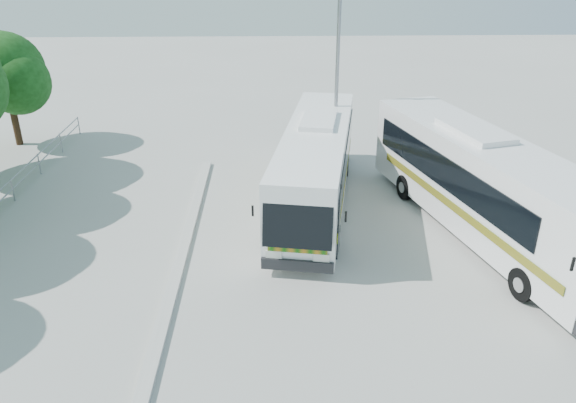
{
  "coord_description": "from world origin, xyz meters",
  "views": [
    {
      "loc": [
        0.89,
        -15.81,
        10.04
      ],
      "look_at": [
        1.42,
        1.72,
        1.81
      ],
      "focal_mm": 35.0,
      "sensor_mm": 36.0,
      "label": 1
    }
  ],
  "objects_px": {
    "coach_main": "(316,164)",
    "lamppost": "(337,75)",
    "coach_adjacent": "(485,185)",
    "tree_far_e": "(6,72)"
  },
  "relations": [
    {
      "from": "coach_main",
      "to": "lamppost",
      "type": "height_order",
      "value": "lamppost"
    },
    {
      "from": "coach_main",
      "to": "coach_adjacent",
      "type": "xyz_separation_m",
      "value": [
        5.93,
        -2.73,
        0.18
      ]
    },
    {
      "from": "lamppost",
      "to": "coach_adjacent",
      "type": "bearing_deg",
      "value": -52.56
    },
    {
      "from": "tree_far_e",
      "to": "coach_adjacent",
      "type": "bearing_deg",
      "value": -26.83
    },
    {
      "from": "tree_far_e",
      "to": "coach_adjacent",
      "type": "distance_m",
      "value": 23.85
    },
    {
      "from": "coach_main",
      "to": "lamppost",
      "type": "relative_size",
      "value": 1.42
    },
    {
      "from": "coach_adjacent",
      "to": "lamppost",
      "type": "height_order",
      "value": "lamppost"
    },
    {
      "from": "tree_far_e",
      "to": "coach_main",
      "type": "xyz_separation_m",
      "value": [
        15.28,
        -8.0,
        -2.1
      ]
    },
    {
      "from": "tree_far_e",
      "to": "lamppost",
      "type": "distance_m",
      "value": 17.07
    },
    {
      "from": "tree_far_e",
      "to": "coach_adjacent",
      "type": "height_order",
      "value": "tree_far_e"
    }
  ]
}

